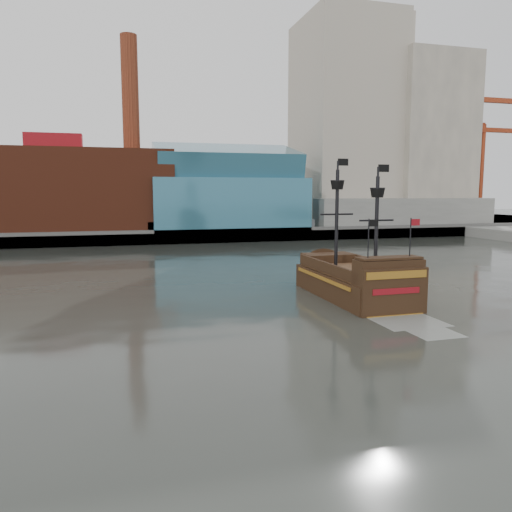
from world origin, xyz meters
name	(u,v)px	position (x,y,z in m)	size (l,w,h in m)	color
ground	(309,345)	(0.00, 0.00, 0.00)	(400.00, 400.00, 0.00)	#262924
promenade_far	(166,227)	(0.00, 92.00, 1.00)	(220.00, 60.00, 2.00)	slate
seawall	(182,237)	(0.00, 62.50, 1.30)	(220.00, 1.00, 2.60)	#4C4C49
skyline	(191,122)	(5.21, 84.56, 24.55)	(149.00, 45.00, 62.00)	brown
crane_a	(479,153)	(78.63, 82.00, 19.11)	(22.50, 4.00, 32.25)	slate
crane_b	(482,170)	(88.23, 92.00, 15.57)	(19.10, 4.00, 26.25)	slate
pirate_ship	(354,285)	(8.98, 11.82, 1.20)	(5.80, 17.80, 13.30)	black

